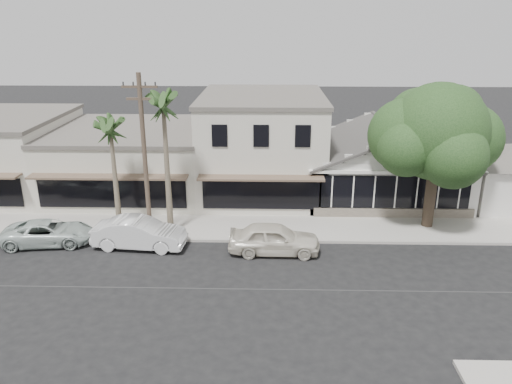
{
  "coord_description": "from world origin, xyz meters",
  "views": [
    {
      "loc": [
        -2.58,
        -19.68,
        11.55
      ],
      "look_at": [
        -3.23,
        6.0,
        2.53
      ],
      "focal_mm": 35.0,
      "sensor_mm": 36.0,
      "label": 1
    }
  ],
  "objects_px": {
    "car_2": "(48,233)",
    "car_1": "(139,233)",
    "shade_tree": "(435,134)",
    "utility_pole": "(145,155)",
    "car_0": "(274,239)"
  },
  "relations": [
    {
      "from": "car_1",
      "to": "car_2",
      "type": "bearing_deg",
      "value": 91.54
    },
    {
      "from": "car_1",
      "to": "shade_tree",
      "type": "relative_size",
      "value": 0.58
    },
    {
      "from": "car_1",
      "to": "utility_pole",
      "type": "bearing_deg",
      "value": -14.26
    },
    {
      "from": "car_0",
      "to": "utility_pole",
      "type": "bearing_deg",
      "value": 78.83
    },
    {
      "from": "car_0",
      "to": "car_1",
      "type": "xyz_separation_m",
      "value": [
        -7.11,
        0.48,
        0.0
      ]
    },
    {
      "from": "car_2",
      "to": "shade_tree",
      "type": "relative_size",
      "value": 0.56
    },
    {
      "from": "car_1",
      "to": "car_0",
      "type": "bearing_deg",
      "value": -88.9
    },
    {
      "from": "shade_tree",
      "to": "utility_pole",
      "type": "bearing_deg",
      "value": -171.75
    },
    {
      "from": "shade_tree",
      "to": "car_2",
      "type": "bearing_deg",
      "value": -172.0
    },
    {
      "from": "car_2",
      "to": "car_1",
      "type": "bearing_deg",
      "value": -100.65
    },
    {
      "from": "car_2",
      "to": "shade_tree",
      "type": "bearing_deg",
      "value": -89.2
    },
    {
      "from": "utility_pole",
      "to": "car_0",
      "type": "xyz_separation_m",
      "value": [
        6.76,
        -1.47,
        -3.99
      ]
    },
    {
      "from": "utility_pole",
      "to": "shade_tree",
      "type": "xyz_separation_m",
      "value": [
        15.59,
        2.26,
        0.71
      ]
    },
    {
      "from": "utility_pole",
      "to": "shade_tree",
      "type": "height_order",
      "value": "utility_pole"
    },
    {
      "from": "utility_pole",
      "to": "car_1",
      "type": "xyz_separation_m",
      "value": [
        -0.34,
        -0.98,
        -3.99
      ]
    }
  ]
}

